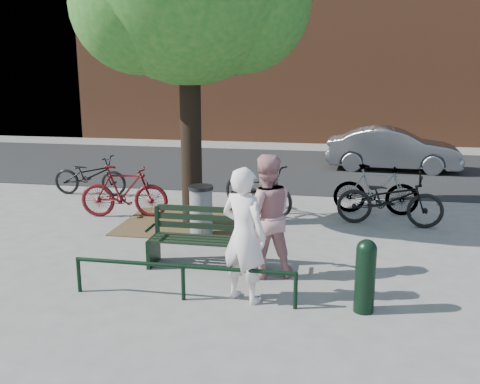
% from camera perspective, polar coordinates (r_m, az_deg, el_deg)
% --- Properties ---
extents(ground, '(90.00, 90.00, 0.00)m').
position_cam_1_polar(ground, '(8.45, -3.73, -8.03)').
color(ground, gray).
rests_on(ground, ground).
extents(dirt_pit, '(2.40, 2.00, 0.02)m').
position_cam_1_polar(dirt_pit, '(10.70, -6.09, -3.37)').
color(dirt_pit, brown).
rests_on(dirt_pit, ground).
extents(road, '(40.00, 7.00, 0.01)m').
position_cam_1_polar(road, '(16.53, 3.41, 2.63)').
color(road, black).
rests_on(road, ground).
extents(park_bench, '(1.74, 0.54, 0.97)m').
position_cam_1_polar(park_bench, '(8.36, -3.65, -4.78)').
color(park_bench, black).
rests_on(park_bench, ground).
extents(guard_railing, '(3.06, 0.06, 0.51)m').
position_cam_1_polar(guard_railing, '(7.22, -6.11, -8.44)').
color(guard_railing, black).
rests_on(guard_railing, ground).
extents(person_left, '(0.79, 0.68, 1.82)m').
position_cam_1_polar(person_left, '(7.01, 0.41, -4.63)').
color(person_left, white).
rests_on(person_left, ground).
extents(person_right, '(1.07, 0.95, 1.84)m').
position_cam_1_polar(person_right, '(7.86, 2.68, -2.58)').
color(person_right, tan).
rests_on(person_right, ground).
extents(bollard, '(0.26, 0.26, 0.97)m').
position_cam_1_polar(bollard, '(7.00, 13.22, -8.45)').
color(bollard, black).
rests_on(bollard, ground).
extents(litter_bin, '(0.46, 0.46, 0.94)m').
position_cam_1_polar(litter_bin, '(9.83, -4.18, -2.00)').
color(litter_bin, gray).
rests_on(litter_bin, ground).
extents(bicycle_a, '(1.83, 0.67, 0.96)m').
position_cam_1_polar(bicycle_a, '(13.42, -15.71, 1.70)').
color(bicycle_a, black).
rests_on(bicycle_a, ground).
extents(bicycle_b, '(1.86, 0.76, 1.09)m').
position_cam_1_polar(bicycle_b, '(11.25, -12.25, 0.05)').
color(bicycle_b, '#4E0B0F').
rests_on(bicycle_b, ground).
extents(bicycle_c, '(1.98, 1.67, 1.02)m').
position_cam_1_polar(bicycle_c, '(11.49, 1.90, 0.44)').
color(bicycle_c, black).
rests_on(bicycle_c, ground).
extents(bicycle_d, '(1.78, 0.60, 1.06)m').
position_cam_1_polar(bicycle_d, '(11.60, 14.28, 0.25)').
color(bicycle_d, gray).
rests_on(bicycle_d, ground).
extents(bicycle_e, '(2.08, 0.87, 1.07)m').
position_cam_1_polar(bicycle_e, '(10.83, 15.68, -0.72)').
color(bicycle_e, black).
rests_on(bicycle_e, ground).
extents(parked_car, '(3.93, 1.56, 1.27)m').
position_cam_1_polar(parked_car, '(16.63, 16.00, 4.41)').
color(parked_car, slate).
rests_on(parked_car, ground).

